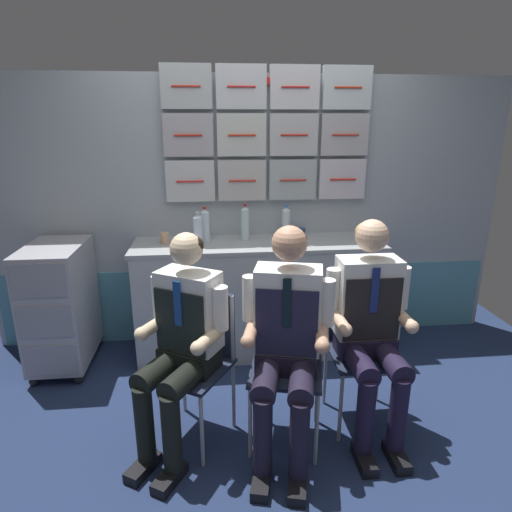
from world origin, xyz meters
TOP-DOWN VIEW (x-y plane):
  - ground at (0.00, 0.00)m, footprint 4.80×4.80m
  - galley_bulkhead at (0.02, 1.37)m, footprint 4.20×0.14m
  - galley_counter at (0.04, 1.09)m, footprint 1.92×0.53m
  - service_trolley at (-1.45, 0.99)m, footprint 0.40×0.65m
  - folding_chair_left at (-0.41, 0.16)m, footprint 0.55×0.55m
  - crew_member_left at (-0.50, 0.02)m, footprint 0.57×0.65m
  - folding_chair_center at (0.10, 0.09)m, footprint 0.48×0.48m
  - crew_member_center at (0.06, -0.06)m, footprint 0.51×0.66m
  - folding_chair_right at (0.57, 0.22)m, footprint 0.40×0.41m
  - crew_member_right at (0.57, 0.06)m, footprint 0.50×0.60m
  - sparkling_bottle_green at (-0.37, 1.16)m, footprint 0.07×0.07m
  - water_bottle_short at (0.27, 1.22)m, footprint 0.07×0.07m
  - water_bottle_clear at (-0.06, 1.17)m, footprint 0.06×0.06m
  - water_bottle_blue_cap at (-0.42, 1.05)m, footprint 0.07×0.07m
  - coffee_cup_spare at (0.40, 1.26)m, footprint 0.08×0.08m
  - paper_cup_tan at (-0.68, 1.14)m, footprint 0.07×0.07m
  - espresso_cup_small at (0.21, 0.96)m, footprint 0.06×0.06m

SIDE VIEW (x-z plane):
  - ground at x=0.00m, z-range -0.04..0.00m
  - galley_counter at x=0.04m, z-range 0.00..0.91m
  - service_trolley at x=-1.45m, z-range 0.03..0.98m
  - folding_chair_left at x=-0.41m, z-range 0.11..0.98m
  - folding_chair_center at x=0.10m, z-range 0.11..0.98m
  - folding_chair_right at x=0.57m, z-range 0.11..0.98m
  - crew_member_left at x=-0.50m, z-range 0.06..1.31m
  - crew_member_right at x=0.57m, z-range 0.07..1.36m
  - crew_member_center at x=0.06m, z-range 0.07..1.36m
  - coffee_cup_spare at x=0.40m, z-range 0.91..0.98m
  - paper_cup_tan at x=-0.68m, z-range 0.91..1.00m
  - espresso_cup_small at x=0.21m, z-range 0.91..1.00m
  - water_bottle_blue_cap at x=-0.42m, z-range 0.90..1.16m
  - water_bottle_short at x=0.27m, z-range 0.90..1.17m
  - sparkling_bottle_green at x=-0.37m, z-range 0.90..1.18m
  - water_bottle_clear at x=-0.06m, z-range 0.90..1.19m
  - galley_bulkhead at x=0.02m, z-range 0.02..2.22m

